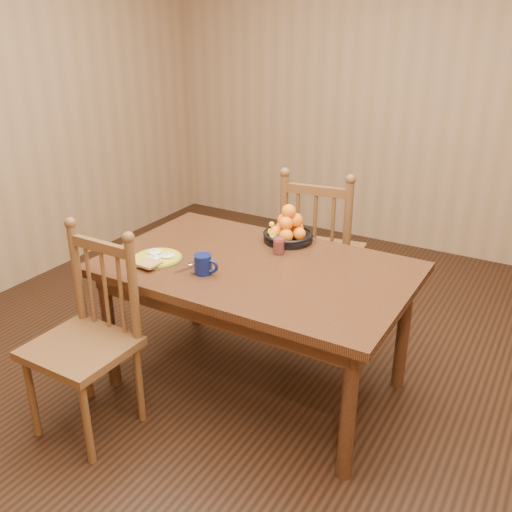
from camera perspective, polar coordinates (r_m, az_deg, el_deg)
The scene contains 10 objects.
room at distance 2.77m, azimuth -0.00°, elevation 10.47°, with size 4.52×5.02×2.72m.
dining_table at distance 3.00m, azimuth -0.00°, elevation -2.36°, with size 1.60×1.00×0.75m.
chair_far at distance 3.71m, azimuth 6.47°, elevation 0.35°, with size 0.55×0.53×1.08m.
chair_near at distance 2.92m, azimuth -16.56°, elevation -8.04°, with size 0.47×0.45×1.02m.
breakfast_plate at distance 3.06m, azimuth -9.87°, elevation -0.19°, with size 0.26×0.29×0.04m.
fork at distance 2.94m, azimuth -5.22°, elevation -1.19°, with size 0.04×0.18×0.00m.
spoon at distance 2.97m, azimuth -6.78°, elevation -0.97°, with size 0.06×0.16×0.01m.
coffee_mug at distance 2.86m, azimuth -5.26°, elevation -0.82°, with size 0.13×0.09×0.10m.
juice_glass at distance 3.09m, azimuth 2.30°, elevation 0.99°, with size 0.06×0.06×0.09m.
fruit_bowl at distance 3.26m, azimuth 3.21°, elevation 2.58°, with size 0.29×0.29×0.22m.
Camera 1 is at (1.36, -2.33, 1.98)m, focal length 40.00 mm.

